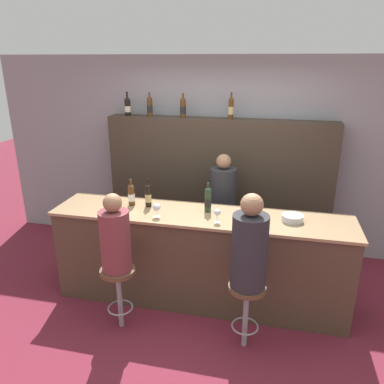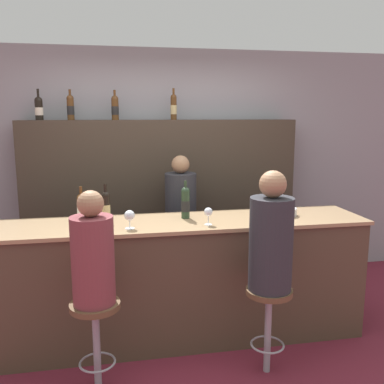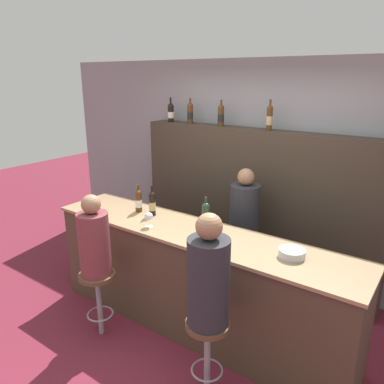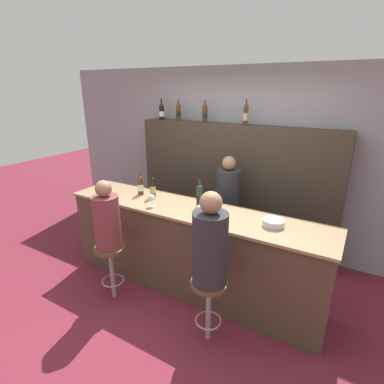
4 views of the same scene
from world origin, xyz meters
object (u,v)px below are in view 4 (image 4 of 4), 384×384
Objects in this scene: wine_bottle_counter_1 at (153,187)px; wine_bottle_counter_2 at (200,196)px; wine_bottle_backbar_1 at (178,112)px; metal_bowl at (274,223)px; wine_bottle_backbar_2 at (205,113)px; guest_seated_right at (210,245)px; wine_glass_0 at (152,198)px; wine_glass_1 at (199,209)px; guest_seated_left at (107,219)px; wine_bottle_counter_0 at (140,185)px; wine_bottle_backbar_3 at (246,114)px; bar_stool_left at (111,259)px; wine_bottle_backbar_0 at (162,112)px; bar_stool_right at (209,295)px; bartender at (227,216)px.

wine_bottle_counter_1 is 0.65m from wine_bottle_counter_2.
wine_bottle_backbar_1 reaches higher than metal_bowl.
guest_seated_right is at bearing -60.44° from wine_bottle_backbar_2.
wine_bottle_counter_1 is at bearing 125.13° from wine_glass_0.
wine_bottle_counter_1 is 1.02× the size of wine_bottle_backbar_1.
metal_bowl is at bearing 14.96° from wine_glass_1.
wine_bottle_backbar_1 is (-0.33, 1.12, 0.80)m from wine_bottle_counter_1.
guest_seated_left is (-0.20, -1.82, -0.98)m from wine_bottle_backbar_2.
wine_bottle_counter_0 is at bearing -105.15° from wine_bottle_backbar_2.
wine_bottle_backbar_3 is 0.50× the size of bar_stool_left.
wine_bottle_backbar_0 is at bearing -180.00° from wine_bottle_backbar_2.
guest_seated_right reaches higher than wine_glass_0.
wine_bottle_counter_2 is at bearing 27.85° from wine_glass_0.
wine_bottle_backbar_3 is 2.28× the size of wine_glass_0.
wine_bottle_counter_0 is at bearing 98.58° from guest_seated_left.
bar_stool_right is at bearing -54.94° from wine_bottle_counter_2.
bar_stool_right is at bearing -27.63° from wine_bottle_counter_0.
guest_seated_left reaches higher than wine_bottle_counter_0.
wine_bottle_counter_2 is 1.38m from wine_bottle_backbar_3.
guest_seated_left is (-0.09, -0.70, -0.17)m from wine_bottle_counter_1.
wine_bottle_backbar_3 reaches higher than wine_bottle_backbar_1.
guest_seated_left reaches higher than bar_stool_left.
wine_bottle_backbar_2 is 1.61m from wine_glass_0.
wine_bottle_counter_0 is at bearing -144.67° from bartender.
wine_bottle_backbar_2 is 0.47× the size of bar_stool_left.
guest_seated_right is at bearing -51.82° from wine_glass_1.
bartender is (0.06, 0.64, -0.47)m from wine_bottle_counter_2.
wine_bottle_counter_2 is at bearing 43.39° from bar_stool_left.
wine_bottle_backbar_0 is (-1.29, 1.12, 0.79)m from wine_bottle_counter_2.
bar_stool_left is at bearing 180.00° from bar_stool_right.
wine_bottle_counter_0 is 1.64m from bar_stool_right.
wine_bottle_backbar_3 reaches higher than wine_bottle_backbar_2.
guest_seated_right is (1.14, -0.70, -0.13)m from wine_bottle_counter_1.
wine_bottle_backbar_0 is 2.13m from guest_seated_left.
wine_bottle_counter_1 reaches higher than wine_glass_1.
wine_bottle_counter_1 is 1.47× the size of metal_bowl.
wine_bottle_backbar_2 is 1.45× the size of metal_bowl.
bar_stool_right is at bearing -72.38° from bartender.
wine_bottle_counter_0 reaches higher than wine_glass_0.
wine_glass_1 is 0.21× the size of bar_stool_left.
guest_seated_right is (-0.37, -0.64, -0.03)m from metal_bowl.
wine_bottle_counter_0 is 1.45m from wine_bottle_backbar_0.
wine_bottle_backbar_3 is 0.22× the size of bartender.
bar_stool_right is 0.53m from guest_seated_right.
wine_bottle_backbar_2 is at bearing 92.71° from wine_glass_0.
wine_bottle_backbar_0 is 1.80m from wine_glass_0.
bartender is (-0.43, 1.34, 0.19)m from bar_stool_right.
bar_stool_left is (0.55, -1.82, -1.45)m from wine_bottle_backbar_0.
wine_bottle_counter_2 is 0.29m from wine_glass_1.
wine_bottle_counter_0 is at bearing 152.37° from guest_seated_right.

